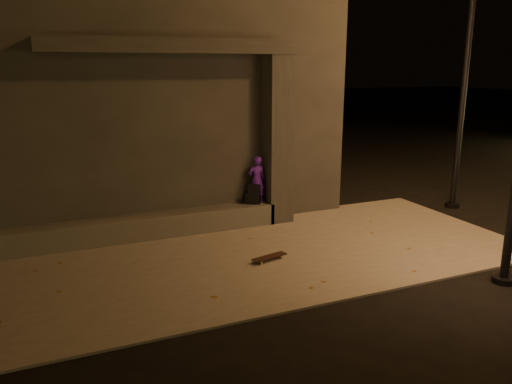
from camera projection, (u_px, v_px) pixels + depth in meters
name	position (u px, v px, depth m)	size (l,w,h in m)	color
ground	(283.00, 307.00, 7.26)	(120.00, 120.00, 0.00)	black
sidewalk	(234.00, 259.00, 9.04)	(11.00, 4.40, 0.04)	slate
building	(128.00, 100.00, 12.02)	(9.00, 5.10, 5.22)	#353230
ledge	(133.00, 228.00, 9.96)	(6.00, 0.55, 0.45)	#585650
column	(278.00, 140.00, 10.80)	(0.55, 0.55, 3.60)	#353230
canopy	(174.00, 46.00, 9.52)	(5.00, 0.70, 0.28)	#353230
skateboarder	(257.00, 180.00, 10.81)	(0.38, 0.25, 1.04)	#4C19A7
backpack	(253.00, 197.00, 10.86)	(0.37, 0.32, 0.45)	black
skateboard	(269.00, 257.00, 8.89)	(0.70, 0.33, 0.08)	black
street_lamp_2	(469.00, 41.00, 11.45)	(0.36, 0.36, 6.95)	black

